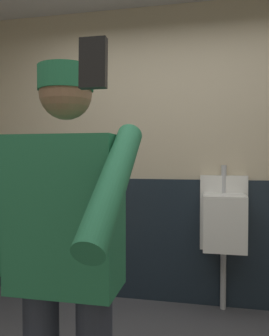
% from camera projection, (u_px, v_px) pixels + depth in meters
% --- Properties ---
extents(wall_back, '(4.97, 0.12, 2.67)m').
position_uv_depth(wall_back, '(180.00, 155.00, 3.13)').
color(wall_back, beige).
rests_on(wall_back, ground_plane).
extents(wainscot_band_back, '(4.37, 0.03, 1.11)m').
position_uv_depth(wainscot_band_back, '(179.00, 241.00, 3.08)').
color(wainscot_band_back, '#19232D').
rests_on(wainscot_band_back, ground_plane).
extents(urinal_solo, '(0.40, 0.34, 1.24)m').
position_uv_depth(urinal_solo, '(224.00, 221.00, 2.85)').
color(urinal_solo, white).
rests_on(urinal_solo, ground_plane).
extents(person, '(0.63, 0.60, 1.65)m').
position_uv_depth(person, '(66.00, 249.00, 1.31)').
color(person, '#2D3342').
rests_on(person, ground_plane).
extents(cell_phone, '(0.06, 0.03, 0.11)m').
position_uv_depth(cell_phone, '(93.00, 63.00, 0.75)').
color(cell_phone, black).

